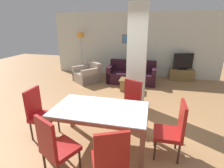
{
  "coord_description": "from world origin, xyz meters",
  "views": [
    {
      "loc": [
        0.87,
        -2.71,
        2.21
      ],
      "look_at": [
        0.0,
        0.93,
        0.92
      ],
      "focal_mm": 28.0,
      "sensor_mm": 36.0,
      "label": 1
    }
  ],
  "objects": [
    {
      "name": "back_wall",
      "position": [
        -0.0,
        5.0,
        1.35
      ],
      "size": [
        7.2,
        0.09,
        2.7
      ],
      "color": "silver",
      "rests_on": "ground_plane"
    },
    {
      "name": "floor_lamp",
      "position": [
        -2.31,
        4.67,
        1.55
      ],
      "size": [
        0.29,
        0.29,
        1.86
      ],
      "color": "#B7B7BC",
      "rests_on": "ground_plane"
    },
    {
      "name": "coffee_table",
      "position": [
        0.08,
        3.02,
        0.21
      ],
      "size": [
        0.58,
        0.5,
        0.41
      ],
      "color": "brown",
      "rests_on": "ground_plane"
    },
    {
      "name": "armchair",
      "position": [
        -1.65,
        3.63,
        0.27
      ],
      "size": [
        1.24,
        1.23,
        0.77
      ],
      "rotation": [
        0.0,
        0.0,
        2.45
      ],
      "color": "gray",
      "rests_on": "ground_plane"
    },
    {
      "name": "tv_stand",
      "position": [
        2.05,
        4.72,
        0.23
      ],
      "size": [
        0.96,
        0.4,
        0.46
      ],
      "color": "olive",
      "rests_on": "ground_plane"
    },
    {
      "name": "dining_chair_head_right",
      "position": [
        1.29,
        0.0,
        0.54
      ],
      "size": [
        0.46,
        0.46,
        1.02
      ],
      "rotation": [
        0.0,
        0.0,
        1.57
      ],
      "color": "maroon",
      "rests_on": "ground_plane"
    },
    {
      "name": "dining_table",
      "position": [
        0.0,
        0.0,
        0.62
      ],
      "size": [
        1.71,
        1.0,
        0.77
      ],
      "color": "brown",
      "rests_on": "ground_plane"
    },
    {
      "name": "dining_chair_far_right",
      "position": [
        0.42,
        0.9,
        0.54
      ],
      "size": [
        0.61,
        0.61,
        1.02
      ],
      "rotation": [
        0.0,
        0.0,
        2.7
      ],
      "color": "maroon",
      "rests_on": "ground_plane"
    },
    {
      "name": "ground_plane",
      "position": [
        0.0,
        0.0,
        0.0
      ],
      "size": [
        18.0,
        18.0,
        0.0
      ],
      "primitive_type": "plane",
      "color": "#A97A4C"
    },
    {
      "name": "tv_screen",
      "position": [
        2.05,
        4.72,
        0.78
      ],
      "size": [
        0.78,
        0.31,
        0.65
      ],
      "rotation": [
        0.0,
        0.0,
        3.47
      ],
      "color": "black",
      "rests_on": "tv_stand"
    },
    {
      "name": "sofa",
      "position": [
        0.09,
        3.94,
        0.29
      ],
      "size": [
        1.85,
        0.88,
        0.84
      ],
      "rotation": [
        0.0,
        0.0,
        3.14
      ],
      "color": "#30131F",
      "rests_on": "ground_plane"
    },
    {
      "name": "divider_pillar",
      "position": [
        0.47,
        1.7,
        1.35
      ],
      "size": [
        0.47,
        0.38,
        2.7
      ],
      "color": "silver",
      "rests_on": "ground_plane"
    },
    {
      "name": "dining_chair_head_left",
      "position": [
        -1.27,
        0.0,
        0.54
      ],
      "size": [
        0.46,
        0.46,
        1.02
      ],
      "rotation": [
        0.0,
        0.0,
        -1.57
      ],
      "color": "maroon",
      "rests_on": "ground_plane"
    },
    {
      "name": "dining_chair_near_right",
      "position": [
        0.42,
        -0.93,
        0.54
      ],
      "size": [
        0.61,
        0.61,
        1.02
      ],
      "rotation": [
        0.0,
        0.0,
        0.43
      ],
      "color": "maroon",
      "rests_on": "ground_plane"
    },
    {
      "name": "dining_chair_near_left",
      "position": [
        -0.42,
        -0.85,
        0.54
      ],
      "size": [
        0.62,
        0.62,
        1.02
      ],
      "rotation": [
        0.0,
        0.0,
        -0.46
      ],
      "color": "maroon",
      "rests_on": "ground_plane"
    },
    {
      "name": "bottle",
      "position": [
        0.12,
        2.96,
        0.51
      ],
      "size": [
        0.08,
        0.08,
        0.28
      ],
      "color": "#194C23",
      "rests_on": "coffee_table"
    }
  ]
}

